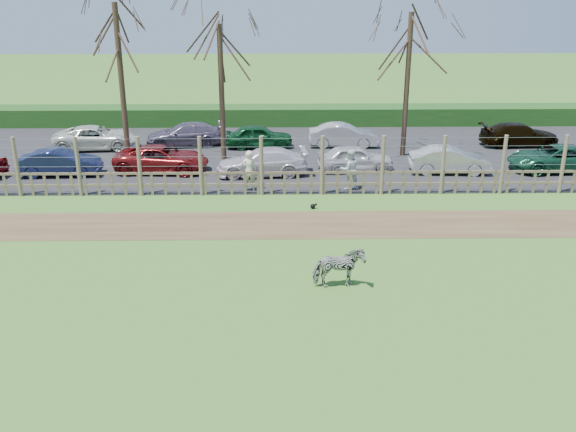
{
  "coord_description": "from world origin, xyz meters",
  "views": [
    {
      "loc": [
        0.67,
        -17.4,
        8.56
      ],
      "look_at": [
        1.0,
        2.5,
        1.1
      ],
      "focal_mm": 40.0,
      "sensor_mm": 36.0,
      "label": 1
    }
  ],
  "objects_px": {
    "tree_right": "(409,50)",
    "car_8": "(96,138)",
    "car_11": "(343,135)",
    "car_3": "(262,162)",
    "tree_left": "(118,46)",
    "car_2": "(162,159)",
    "car_13": "(519,135)",
    "zebra": "(339,268)",
    "car_6": "(556,158)",
    "visitor_b": "(350,170)",
    "tree_mid": "(220,60)",
    "car_9": "(185,134)",
    "crow": "(313,206)",
    "visitor_a": "(249,170)",
    "car_4": "(355,158)",
    "car_1": "(60,162)",
    "car_10": "(259,136)",
    "car_5": "(449,160)"
  },
  "relations": [
    {
      "from": "visitor_b",
      "to": "car_2",
      "type": "height_order",
      "value": "visitor_b"
    },
    {
      "from": "tree_mid",
      "to": "car_9",
      "type": "bearing_deg",
      "value": 129.62
    },
    {
      "from": "tree_right",
      "to": "car_8",
      "type": "distance_m",
      "value": 16.58
    },
    {
      "from": "tree_left",
      "to": "car_3",
      "type": "xyz_separation_m",
      "value": [
        6.44,
        -1.77,
        -4.98
      ]
    },
    {
      "from": "tree_right",
      "to": "car_4",
      "type": "height_order",
      "value": "tree_right"
    },
    {
      "from": "visitor_b",
      "to": "tree_left",
      "type": "bearing_deg",
      "value": -32.89
    },
    {
      "from": "visitor_a",
      "to": "car_10",
      "type": "distance_m",
      "value": 7.25
    },
    {
      "from": "tree_left",
      "to": "car_11",
      "type": "distance_m",
      "value": 12.27
    },
    {
      "from": "car_2",
      "to": "car_13",
      "type": "height_order",
      "value": "same"
    },
    {
      "from": "tree_left",
      "to": "visitor_a",
      "type": "height_order",
      "value": "tree_left"
    },
    {
      "from": "car_9",
      "to": "car_11",
      "type": "height_order",
      "value": "same"
    },
    {
      "from": "car_3",
      "to": "car_9",
      "type": "relative_size",
      "value": 1.0
    },
    {
      "from": "tree_right",
      "to": "car_1",
      "type": "relative_size",
      "value": 2.02
    },
    {
      "from": "tree_left",
      "to": "car_2",
      "type": "relative_size",
      "value": 1.82
    },
    {
      "from": "zebra",
      "to": "car_9",
      "type": "distance_m",
      "value": 18.08
    },
    {
      "from": "car_5",
      "to": "car_6",
      "type": "bearing_deg",
      "value": -83.99
    },
    {
      "from": "crow",
      "to": "car_11",
      "type": "bearing_deg",
      "value": 77.61
    },
    {
      "from": "tree_left",
      "to": "car_4",
      "type": "relative_size",
      "value": 2.24
    },
    {
      "from": "tree_left",
      "to": "car_5",
      "type": "distance_m",
      "value": 15.95
    },
    {
      "from": "crow",
      "to": "car_5",
      "type": "height_order",
      "value": "car_5"
    },
    {
      "from": "tree_right",
      "to": "car_6",
      "type": "xyz_separation_m",
      "value": [
        6.58,
        -2.83,
        -4.6
      ]
    },
    {
      "from": "car_6",
      "to": "car_13",
      "type": "distance_m",
      "value": 4.73
    },
    {
      "from": "zebra",
      "to": "car_1",
      "type": "distance_m",
      "value": 16.27
    },
    {
      "from": "car_2",
      "to": "car_4",
      "type": "relative_size",
      "value": 1.23
    },
    {
      "from": "car_13",
      "to": "tree_right",
      "type": "bearing_deg",
      "value": 103.62
    },
    {
      "from": "car_6",
      "to": "car_11",
      "type": "height_order",
      "value": "same"
    },
    {
      "from": "tree_left",
      "to": "car_4",
      "type": "xyz_separation_m",
      "value": [
        10.77,
        -1.13,
        -4.98
      ]
    },
    {
      "from": "tree_mid",
      "to": "car_6",
      "type": "height_order",
      "value": "tree_mid"
    },
    {
      "from": "visitor_b",
      "to": "car_2",
      "type": "bearing_deg",
      "value": -30.22
    },
    {
      "from": "tree_mid",
      "to": "crow",
      "type": "relative_size",
      "value": 25.45
    },
    {
      "from": "car_11",
      "to": "tree_mid",
      "type": "bearing_deg",
      "value": 113.2
    },
    {
      "from": "visitor_b",
      "to": "car_9",
      "type": "distance_m",
      "value": 11.08
    },
    {
      "from": "car_1",
      "to": "car_13",
      "type": "relative_size",
      "value": 0.88
    },
    {
      "from": "tree_left",
      "to": "car_11",
      "type": "bearing_deg",
      "value": 17.79
    },
    {
      "from": "visitor_b",
      "to": "crow",
      "type": "xyz_separation_m",
      "value": [
        -1.67,
        -2.33,
        -0.8
      ]
    },
    {
      "from": "car_9",
      "to": "car_13",
      "type": "distance_m",
      "value": 17.86
    },
    {
      "from": "crow",
      "to": "tree_right",
      "type": "bearing_deg",
      "value": 57.43
    },
    {
      "from": "car_2",
      "to": "car_11",
      "type": "distance_m",
      "value": 9.98
    },
    {
      "from": "car_11",
      "to": "car_3",
      "type": "bearing_deg",
      "value": 142.59
    },
    {
      "from": "car_11",
      "to": "car_13",
      "type": "distance_m",
      "value": 9.41
    },
    {
      "from": "tree_mid",
      "to": "car_13",
      "type": "height_order",
      "value": "tree_mid"
    },
    {
      "from": "crow",
      "to": "visitor_a",
      "type": "bearing_deg",
      "value": 138.77
    },
    {
      "from": "car_4",
      "to": "tree_mid",
      "type": "bearing_deg",
      "value": 65.53
    },
    {
      "from": "tree_left",
      "to": "tree_right",
      "type": "height_order",
      "value": "tree_left"
    },
    {
      "from": "visitor_b",
      "to": "car_9",
      "type": "relative_size",
      "value": 0.42
    },
    {
      "from": "zebra",
      "to": "car_6",
      "type": "relative_size",
      "value": 0.34
    },
    {
      "from": "car_11",
      "to": "tree_right",
      "type": "bearing_deg",
      "value": -122.51
    },
    {
      "from": "car_1",
      "to": "crow",
      "type": "bearing_deg",
      "value": -114.84
    },
    {
      "from": "car_2",
      "to": "car_6",
      "type": "xyz_separation_m",
      "value": [
        18.29,
        -0.2,
        0.0
      ]
    },
    {
      "from": "tree_right",
      "to": "zebra",
      "type": "bearing_deg",
      "value": -107.48
    }
  ]
}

